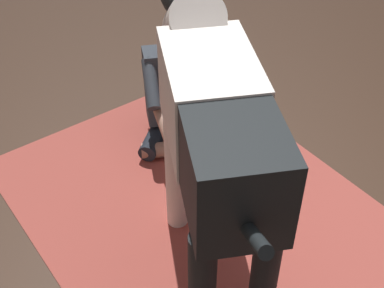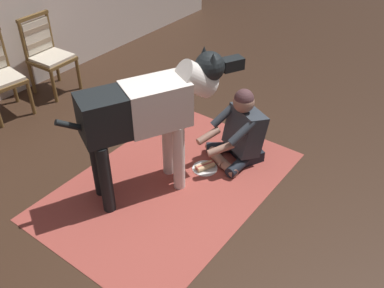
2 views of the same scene
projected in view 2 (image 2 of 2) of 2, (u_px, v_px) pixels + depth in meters
The scene contains 6 objects.
ground_plane at pixel (186, 215), 3.85m from camera, with size 15.91×15.91×0.00m, color #342116.
area_rug at pixel (171, 184), 4.18m from camera, with size 2.44×1.67×0.01m, color #9C4138.
dining_chair_right_of_pair at pixel (46, 51), 5.44m from camera, with size 0.48×0.49×0.98m.
person_sitting_on_floor at pixel (240, 132), 4.33m from camera, with size 0.72×0.63×0.81m.
large_dog at pixel (150, 110), 3.69m from camera, with size 1.55×0.88×1.29m.
hot_dog_on_plate at pixel (205, 167), 4.37m from camera, with size 0.26×0.26×0.06m.
Camera 2 is at (-2.18, -1.69, 2.77)m, focal length 40.36 mm.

